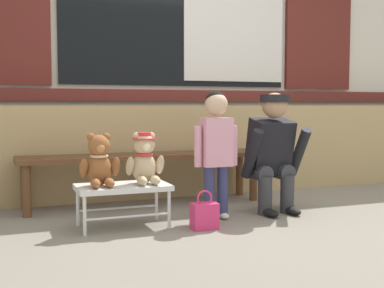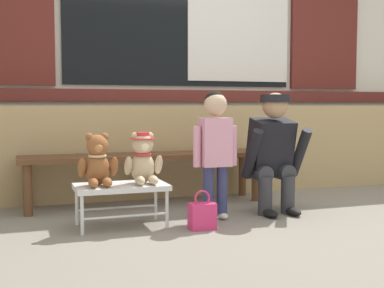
# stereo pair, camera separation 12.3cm
# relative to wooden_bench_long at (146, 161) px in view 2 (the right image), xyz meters

# --- Properties ---
(ground_plane) EXTENTS (60.00, 60.00, 0.00)m
(ground_plane) POSITION_rel_wooden_bench_long_xyz_m (0.58, -1.06, -0.37)
(ground_plane) COLOR gray
(brick_low_wall) EXTENTS (8.22, 0.25, 0.85)m
(brick_low_wall) POSITION_rel_wooden_bench_long_xyz_m (0.58, 0.37, 0.05)
(brick_low_wall) COLOR tan
(brick_low_wall) RESTS_ON ground
(shop_facade) EXTENTS (8.39, 0.26, 3.26)m
(shop_facade) POSITION_rel_wooden_bench_long_xyz_m (0.58, 0.88, 1.27)
(shop_facade) COLOR silver
(shop_facade) RESTS_ON ground
(wooden_bench_long) EXTENTS (2.10, 0.40, 0.44)m
(wooden_bench_long) POSITION_rel_wooden_bench_long_xyz_m (0.00, 0.00, 0.00)
(wooden_bench_long) COLOR brown
(wooden_bench_long) RESTS_ON ground
(small_display_bench) EXTENTS (0.64, 0.36, 0.30)m
(small_display_bench) POSITION_rel_wooden_bench_long_xyz_m (-0.36, -0.71, -0.11)
(small_display_bench) COLOR silver
(small_display_bench) RESTS_ON ground
(teddy_bear_plain) EXTENTS (0.28, 0.26, 0.36)m
(teddy_bear_plain) POSITION_rel_wooden_bench_long_xyz_m (-0.52, -0.71, 0.09)
(teddy_bear_plain) COLOR #93562D
(teddy_bear_plain) RESTS_ON small_display_bench
(teddy_bear_with_hat) EXTENTS (0.28, 0.27, 0.36)m
(teddy_bear_with_hat) POSITION_rel_wooden_bench_long_xyz_m (-0.20, -0.71, 0.10)
(teddy_bear_with_hat) COLOR #CCB289
(teddy_bear_with_hat) RESTS_ON small_display_bench
(child_standing) EXTENTS (0.35, 0.18, 0.96)m
(child_standing) POSITION_rel_wooden_bench_long_xyz_m (0.35, -0.71, 0.22)
(child_standing) COLOR navy
(child_standing) RESTS_ON ground
(adult_crouching) EXTENTS (0.50, 0.49, 0.95)m
(adult_crouching) POSITION_rel_wooden_bench_long_xyz_m (0.88, -0.63, 0.11)
(adult_crouching) COLOR #333338
(adult_crouching) RESTS_ON ground
(handbag_on_ground) EXTENTS (0.18, 0.11, 0.27)m
(handbag_on_ground) POSITION_rel_wooden_bench_long_xyz_m (0.15, -0.97, -0.28)
(handbag_on_ground) COLOR #E53370
(handbag_on_ground) RESTS_ON ground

